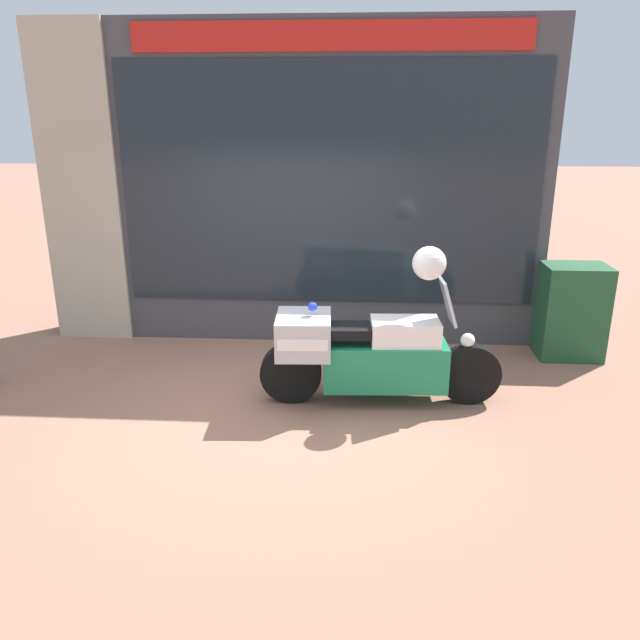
# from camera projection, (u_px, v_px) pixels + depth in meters

# --- Properties ---
(ground_plane) EXTENTS (60.00, 60.00, 0.00)m
(ground_plane) POSITION_uv_depth(u_px,v_px,m) (275.00, 402.00, 6.26)
(ground_plane) COLOR #9E6B56
(shop_building) EXTENTS (6.10, 0.55, 3.79)m
(shop_building) POSITION_uv_depth(u_px,v_px,m) (259.00, 187.00, 7.58)
(shop_building) COLOR #424247
(shop_building) RESTS_ON ground
(window_display) EXTENTS (4.70, 0.30, 2.00)m
(window_display) POSITION_uv_depth(u_px,v_px,m) (326.00, 300.00, 8.01)
(window_display) COLOR slate
(window_display) RESTS_ON ground
(paramedic_motorcycle) EXTENTS (2.39, 0.66, 1.27)m
(paramedic_motorcycle) POSITION_uv_depth(u_px,v_px,m) (365.00, 353.00, 6.12)
(paramedic_motorcycle) COLOR black
(paramedic_motorcycle) RESTS_ON ground
(utility_cabinet) EXTENTS (0.72, 0.54, 1.11)m
(utility_cabinet) POSITION_uv_depth(u_px,v_px,m) (571.00, 311.00, 7.29)
(utility_cabinet) COLOR #1E4C2D
(utility_cabinet) RESTS_ON ground
(white_helmet) EXTENTS (0.32, 0.32, 0.32)m
(white_helmet) POSITION_uv_depth(u_px,v_px,m) (429.00, 263.00, 5.83)
(white_helmet) COLOR white
(white_helmet) RESTS_ON paramedic_motorcycle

